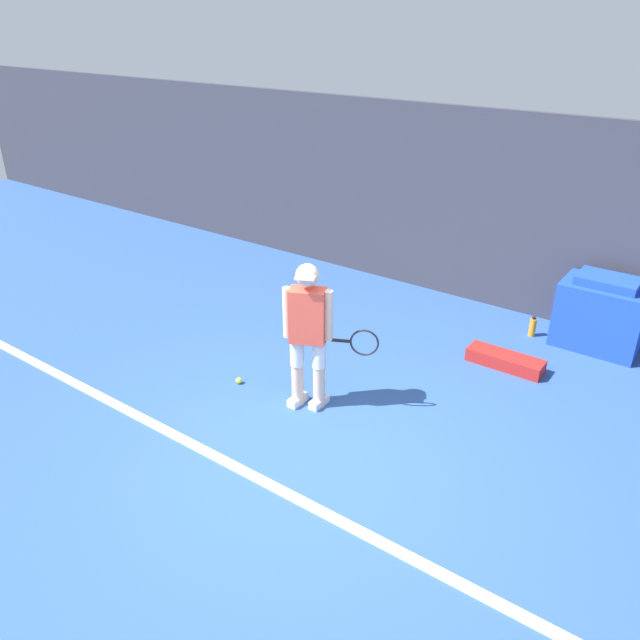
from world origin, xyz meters
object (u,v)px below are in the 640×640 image
(water_bottle, at_px, (533,327))
(tennis_player, at_px, (309,331))
(equipment_bag, at_px, (505,360))
(tennis_ball, at_px, (239,381))
(covered_chair, at_px, (601,314))

(water_bottle, bearing_deg, tennis_player, -115.25)
(equipment_bag, height_order, water_bottle, water_bottle)
(tennis_player, bearing_deg, tennis_ball, 162.85)
(tennis_ball, relative_size, equipment_bag, 0.08)
(tennis_ball, distance_m, covered_chair, 4.26)
(tennis_ball, bearing_deg, covered_chair, 47.45)
(tennis_player, bearing_deg, equipment_bag, 29.28)
(tennis_ball, xyz_separation_m, equipment_bag, (2.18, 2.02, 0.04))
(covered_chair, relative_size, equipment_bag, 1.12)
(tennis_ball, relative_size, water_bottle, 0.27)
(covered_chair, xyz_separation_m, water_bottle, (-0.69, -0.20, -0.30))
(covered_chair, height_order, equipment_bag, covered_chair)
(equipment_bag, xyz_separation_m, water_bottle, (-0.01, 0.91, 0.04))
(tennis_player, distance_m, tennis_ball, 1.18)
(tennis_player, distance_m, equipment_bag, 2.44)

